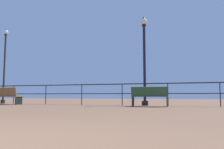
% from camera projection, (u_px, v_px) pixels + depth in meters
% --- Properties ---
extents(pier_railing, '(19.51, 0.05, 1.05)m').
position_uv_depth(pier_railing, '(144.00, 89.00, 10.66)').
color(pier_railing, '#27282C').
rests_on(pier_railing, ground_plane).
extents(bench_far_left, '(1.74, 0.80, 0.89)m').
position_uv_depth(bench_far_left, '(6.00, 95.00, 12.08)').
color(bench_far_left, brown).
rests_on(bench_far_left, ground_plane).
extents(bench_near_left, '(1.56, 0.64, 0.85)m').
position_uv_depth(bench_near_left, '(149.00, 95.00, 9.68)').
color(bench_near_left, '#2C4C2F').
rests_on(bench_near_left, ground_plane).
extents(lamppost_left, '(0.27, 0.27, 4.57)m').
position_uv_depth(lamppost_left, '(5.00, 63.00, 13.67)').
color(lamppost_left, '#232A22').
rests_on(lamppost_left, ground_plane).
extents(lamppost_center, '(0.32, 0.32, 4.36)m').
position_uv_depth(lamppost_center, '(144.00, 56.00, 10.99)').
color(lamppost_center, black).
rests_on(lamppost_center, ground_plane).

